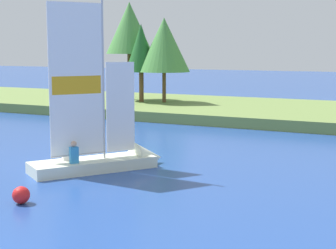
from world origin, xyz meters
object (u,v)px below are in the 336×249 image
at_px(sailboat, 114,155).
at_px(shoreline_tree_centre, 164,45).
at_px(shoreline_tree_left, 129,28).
at_px(channel_buoy, 21,195).
at_px(shoreline_tree_midleft, 141,48).

bearing_deg(sailboat, shoreline_tree_centre, 55.21).
xyz_separation_m(shoreline_tree_left, channel_buoy, (9.87, -22.58, -5.51)).
xyz_separation_m(sailboat, channel_buoy, (0.14, -5.02, -0.24)).
bearing_deg(shoreline_tree_centre, sailboat, -68.74).
relative_size(shoreline_tree_centre, channel_buoy, 11.77).
xyz_separation_m(shoreline_tree_left, shoreline_tree_midleft, (1.62, -1.17, -1.43)).
bearing_deg(sailboat, shoreline_tree_midleft, 60.29).
bearing_deg(channel_buoy, sailboat, 91.61).
xyz_separation_m(shoreline_tree_left, shoreline_tree_centre, (3.19, -0.76, -1.20)).
relative_size(shoreline_tree_left, shoreline_tree_centre, 1.21).
height_order(shoreline_tree_centre, sailboat, shoreline_tree_centre).
height_order(shoreline_tree_left, shoreline_tree_midleft, shoreline_tree_left).
bearing_deg(shoreline_tree_midleft, shoreline_tree_left, 144.03).
distance_m(shoreline_tree_centre, channel_buoy, 23.22).
relative_size(shoreline_tree_left, sailboat, 1.04).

